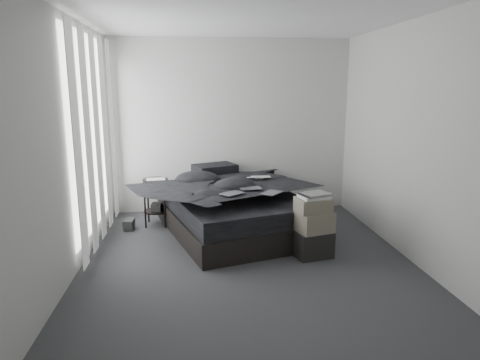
{
  "coord_description": "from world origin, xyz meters",
  "views": [
    {
      "loc": [
        -0.56,
        -4.39,
        1.88
      ],
      "look_at": [
        0.0,
        0.8,
        0.75
      ],
      "focal_mm": 32.0,
      "sensor_mm": 36.0,
      "label": 1
    }
  ],
  "objects": [
    {
      "name": "wall_front",
      "position": [
        0.0,
        -2.1,
        1.3
      ],
      "size": [
        3.6,
        0.01,
        2.6
      ],
      "primitive_type": "cube",
      "color": "beige",
      "rests_on": "ground"
    },
    {
      "name": "wall_back",
      "position": [
        0.0,
        2.1,
        1.3
      ],
      "size": [
        3.6,
        0.01,
        2.6
      ],
      "primitive_type": "cube",
      "color": "beige",
      "rests_on": "ground"
    },
    {
      "name": "mattress",
      "position": [
        -0.06,
        1.02,
        0.39
      ],
      "size": [
        2.04,
        2.38,
        0.22
      ],
      "primitive_type": "cube",
      "rotation": [
        0.0,
        0.0,
        0.3
      ],
      "color": "black",
      "rests_on": "bed"
    },
    {
      "name": "comic_a",
      "position": [
        -0.14,
        0.41,
        0.75
      ],
      "size": [
        0.31,
        0.3,
        0.01
      ],
      "primitive_type": "cube",
      "rotation": [
        0.0,
        0.0,
        0.68
      ],
      "color": "black",
      "rests_on": "duvet"
    },
    {
      "name": "wall_left",
      "position": [
        -1.8,
        0.0,
        1.3
      ],
      "size": [
        0.01,
        4.2,
        2.6
      ],
      "primitive_type": "cube",
      "color": "beige",
      "rests_on": "ground"
    },
    {
      "name": "window_left",
      "position": [
        -1.78,
        0.9,
        1.35
      ],
      "size": [
        0.02,
        2.0,
        2.3
      ],
      "primitive_type": "cube",
      "color": "white",
      "rests_on": "wall_left"
    },
    {
      "name": "comic_c",
      "position": [
        0.33,
        0.4,
        0.76
      ],
      "size": [
        0.3,
        0.31,
        0.01
      ],
      "primitive_type": "cube",
      "rotation": [
        0.0,
        0.0,
        0.91
      ],
      "color": "black",
      "rests_on": "duvet"
    },
    {
      "name": "comic_b",
      "position": [
        0.11,
        0.65,
        0.76
      ],
      "size": [
        0.28,
        0.19,
        0.01
      ],
      "primitive_type": "cube",
      "rotation": [
        0.0,
        0.0,
        0.09
      ],
      "color": "black",
      "rests_on": "duvet"
    },
    {
      "name": "art_book_white",
      "position": [
        0.75,
        0.08,
        0.7
      ],
      "size": [
        0.35,
        0.31,
        0.03
      ],
      "primitive_type": "cube",
      "rotation": [
        0.0,
        0.0,
        0.22
      ],
      "color": "silver",
      "rests_on": "box_upper"
    },
    {
      "name": "box_mid",
      "position": [
        0.76,
        0.07,
        0.41
      ],
      "size": [
        0.45,
        0.39,
        0.23
      ],
      "primitive_type": "cube",
      "rotation": [
        0.0,
        0.0,
        0.29
      ],
      "color": "#6E6857",
      "rests_on": "box_lower"
    },
    {
      "name": "floor",
      "position": [
        0.0,
        0.0,
        0.0
      ],
      "size": [
        3.6,
        4.2,
        0.01
      ],
      "primitive_type": "cube",
      "color": "#343436",
      "rests_on": "ground"
    },
    {
      "name": "laptop",
      "position": [
        0.3,
        1.18,
        0.76
      ],
      "size": [
        0.34,
        0.22,
        0.03
      ],
      "primitive_type": "imported",
      "rotation": [
        0.0,
        0.0,
        -0.02
      ],
      "color": "silver",
      "rests_on": "duvet"
    },
    {
      "name": "side_stand",
      "position": [
        -1.1,
        1.43,
        0.32
      ],
      "size": [
        0.37,
        0.37,
        0.64
      ],
      "primitive_type": "cylinder",
      "rotation": [
        0.0,
        0.0,
        -0.06
      ],
      "color": "black",
      "rests_on": "floor"
    },
    {
      "name": "curtain_left",
      "position": [
        -1.73,
        0.9,
        1.28
      ],
      "size": [
        0.06,
        2.12,
        2.48
      ],
      "primitive_type": "cube",
      "color": "white",
      "rests_on": "wall_left"
    },
    {
      "name": "duvet",
      "position": [
        -0.04,
        0.97,
        0.63
      ],
      "size": [
        1.99,
        2.15,
        0.24
      ],
      "primitive_type": "imported",
      "rotation": [
        0.0,
        0.0,
        0.3
      ],
      "color": "black",
      "rests_on": "mattress"
    },
    {
      "name": "box_upper",
      "position": [
        0.74,
        0.08,
        0.6
      ],
      "size": [
        0.4,
        0.35,
        0.16
      ],
      "primitive_type": "cube",
      "rotation": [
        0.0,
        0.0,
        0.17
      ],
      "color": "#6E6857",
      "rests_on": "box_mid"
    },
    {
      "name": "ceiling",
      "position": [
        0.0,
        0.0,
        2.6
      ],
      "size": [
        3.6,
        4.2,
        0.01
      ],
      "primitive_type": "cube",
      "color": "white",
      "rests_on": "ground"
    },
    {
      "name": "pillow_lower",
      "position": [
        -0.34,
        1.78,
        0.58
      ],
      "size": [
        0.72,
        0.59,
        0.14
      ],
      "primitive_type": "cube",
      "rotation": [
        0.0,
        0.0,
        0.3
      ],
      "color": "black",
      "rests_on": "mattress"
    },
    {
      "name": "papers",
      "position": [
        -1.09,
        1.42,
        0.65
      ],
      "size": [
        0.27,
        0.21,
        0.01
      ],
      "primitive_type": "cube",
      "rotation": [
        0.0,
        0.0,
        0.12
      ],
      "color": "white",
      "rests_on": "side_stand"
    },
    {
      "name": "bed",
      "position": [
        -0.06,
        1.02,
        0.14
      ],
      "size": [
        2.12,
        2.45,
        0.28
      ],
      "primitive_type": "cube",
      "rotation": [
        0.0,
        0.0,
        0.3
      ],
      "color": "black",
      "rests_on": "floor"
    },
    {
      "name": "wall_right",
      "position": [
        1.8,
        0.0,
        1.3
      ],
      "size": [
        0.01,
        4.2,
        2.6
      ],
      "primitive_type": "cube",
      "color": "beige",
      "rests_on": "ground"
    },
    {
      "name": "art_book_snake",
      "position": [
        0.76,
        0.07,
        0.73
      ],
      "size": [
        0.36,
        0.32,
        0.03
      ],
      "primitive_type": "cube",
      "rotation": [
        0.0,
        0.0,
        0.33
      ],
      "color": "silver",
      "rests_on": "art_book_white"
    },
    {
      "name": "box_lower",
      "position": [
        0.75,
        0.08,
        0.15
      ],
      "size": [
        0.46,
        0.4,
        0.3
      ],
      "primitive_type": "cube",
      "rotation": [
        0.0,
        0.0,
        0.22
      ],
      "color": "black",
      "rests_on": "floor"
    },
    {
      "name": "pillow_upper",
      "position": [
        -0.27,
        1.78,
        0.71
      ],
      "size": [
        0.7,
        0.6,
        0.13
      ],
      "primitive_type": "cube",
      "rotation": [
        0.0,
        0.0,
        0.4
      ],
      "color": "black",
      "rests_on": "pillow_lower"
    },
    {
      "name": "floor_books",
      "position": [
        -1.46,
        1.25,
        0.07
      ],
      "size": [
        0.14,
        0.19,
        0.13
      ],
      "primitive_type": "cube",
      "rotation": [
        0.0,
        0.0,
        -0.04
      ],
      "color": "black",
      "rests_on": "floor"
    }
  ]
}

